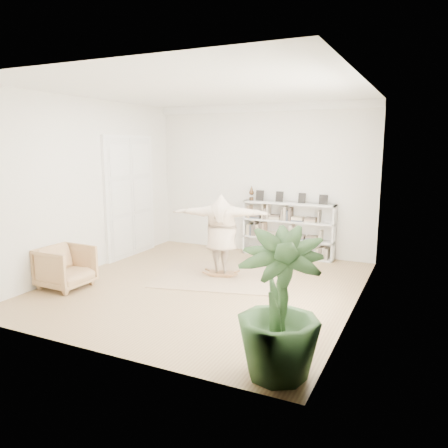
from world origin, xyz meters
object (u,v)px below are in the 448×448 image
rocker_board (221,273)px  person (221,232)px  armchair (66,267)px  houseplant (279,305)px  bookshelf (288,230)px

rocker_board → person: (-0.00, -0.00, 0.86)m
armchair → houseplant: 4.81m
rocker_board → person: bearing=-130.5°
rocker_board → houseplant: houseplant is taller
bookshelf → houseplant: houseplant is taller
armchair → houseplant: bearing=-104.4°
bookshelf → person: person is taller
rocker_board → bookshelf: bearing=57.8°
rocker_board → person: 0.86m
armchair → person: 3.03m
armchair → person: (2.33, 1.87, 0.53)m
bookshelf → houseplant: (1.56, -5.37, 0.23)m
houseplant → rocker_board: bearing=125.5°
rocker_board → houseplant: bearing=-68.5°
bookshelf → person: 2.31m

